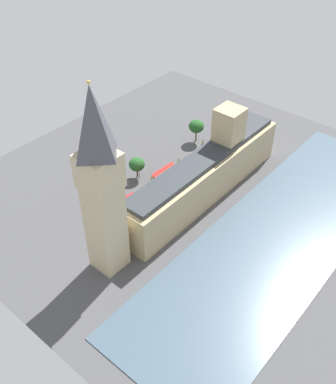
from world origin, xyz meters
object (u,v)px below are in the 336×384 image
(parliament_building, at_px, (207,172))
(clock_tower, at_px, (101,183))
(car_white_by_river_gate, at_px, (185,163))
(street_lamp_slot_10, at_px, (101,194))
(car_dark_green_corner, at_px, (211,146))
(plane_tree_under_trees, at_px, (137,164))
(pedestrian_near_tower, at_px, (129,225))
(street_lamp_slot_11, at_px, (139,167))
(double_decker_bus_far_end, at_px, (164,175))
(pedestrian_opposite_hall, at_px, (205,167))
(car_black_trailing, at_px, (141,191))
(double_decker_bus_leading, at_px, (124,206))
(plane_tree_kerbside, at_px, (196,126))
(pedestrian_midblock, at_px, (222,155))

(parliament_building, distance_m, clock_tower, 48.39)
(car_white_by_river_gate, distance_m, street_lamp_slot_10, 36.29)
(car_dark_green_corner, bearing_deg, clock_tower, -74.67)
(car_dark_green_corner, height_order, plane_tree_under_trees, plane_tree_under_trees)
(pedestrian_near_tower, height_order, street_lamp_slot_11, street_lamp_slot_11)
(double_decker_bus_far_end, bearing_deg, car_white_by_river_gate, 93.26)
(pedestrian_opposite_hall, height_order, street_lamp_slot_11, street_lamp_slot_11)
(parliament_building, xyz_separation_m, car_dark_green_corner, (14.72, -23.34, -7.69))
(car_white_by_river_gate, distance_m, car_black_trailing, 22.99)
(car_dark_green_corner, bearing_deg, street_lamp_slot_11, -100.07)
(car_black_trailing, relative_size, street_lamp_slot_10, 0.75)
(clock_tower, xyz_separation_m, double_decker_bus_leading, (12.49, -18.37, -26.64))
(car_white_by_river_gate, xyz_separation_m, street_lamp_slot_11, (7.52, 17.05, 3.77))
(plane_tree_under_trees, height_order, plane_tree_kerbside, plane_tree_kerbside)
(car_dark_green_corner, distance_m, pedestrian_midblock, 6.92)
(car_black_trailing, bearing_deg, clock_tower, -62.56)
(plane_tree_under_trees, relative_size, street_lamp_slot_10, 1.39)
(parliament_building, height_order, plane_tree_under_trees, parliament_building)
(parliament_building, bearing_deg, plane_tree_kerbside, -46.65)
(street_lamp_slot_10, bearing_deg, double_decker_bus_far_end, -108.89)
(pedestrian_midblock, bearing_deg, car_black_trailing, -74.17)
(car_white_by_river_gate, relative_size, street_lamp_slot_10, 0.73)
(street_lamp_slot_10, bearing_deg, car_dark_green_corner, -99.29)
(street_lamp_slot_10, height_order, street_lamp_slot_11, street_lamp_slot_11)
(car_white_by_river_gate, xyz_separation_m, plane_tree_kerbside, (7.02, -15.54, 5.82))
(double_decker_bus_far_end, relative_size, street_lamp_slot_11, 1.57)
(car_dark_green_corner, distance_m, pedestrian_opposite_hall, 14.04)
(street_lamp_slot_11, bearing_deg, pedestrian_opposite_hall, -126.63)
(car_black_trailing, relative_size, street_lamp_slot_11, 0.65)
(clock_tower, relative_size, double_decker_bus_leading, 5.32)
(car_dark_green_corner, relative_size, street_lamp_slot_10, 0.80)
(clock_tower, height_order, pedestrian_opposite_hall, clock_tower)
(double_decker_bus_far_end, bearing_deg, pedestrian_midblock, 76.57)
(street_lamp_slot_11, bearing_deg, plane_tree_kerbside, -90.89)
(pedestrian_midblock, height_order, street_lamp_slot_11, street_lamp_slot_11)
(clock_tower, bearing_deg, pedestrian_opposite_hall, -83.00)
(double_decker_bus_leading, xyz_separation_m, plane_tree_kerbside, (8.32, -49.11, 4.07))
(street_lamp_slot_10, bearing_deg, clock_tower, 142.14)
(double_decker_bus_far_end, distance_m, car_black_trailing, 10.70)
(pedestrian_near_tower, distance_m, pedestrian_opposite_hall, 40.15)
(double_decker_bus_leading, height_order, pedestrian_midblock, double_decker_bus_leading)
(parliament_building, height_order, pedestrian_near_tower, parliament_building)
(clock_tower, relative_size, car_dark_green_corner, 12.23)
(car_black_trailing, relative_size, pedestrian_near_tower, 2.93)
(double_decker_bus_far_end, distance_m, pedestrian_near_tower, 26.09)
(car_black_trailing, distance_m, plane_tree_kerbside, 39.42)
(double_decker_bus_leading, distance_m, plane_tree_kerbside, 49.98)
(double_decker_bus_leading, xyz_separation_m, street_lamp_slot_11, (8.82, -16.53, 2.02))
(parliament_building, xyz_separation_m, pedestrian_near_tower, (8.16, 29.30, -7.91))
(parliament_building, distance_m, street_lamp_slot_10, 35.83)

